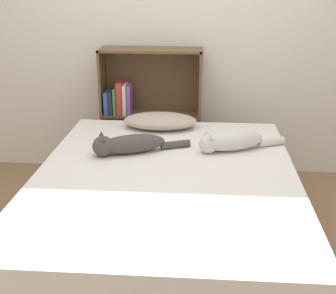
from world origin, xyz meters
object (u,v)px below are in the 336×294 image
at_px(pillow, 160,121).
at_px(bookshelf, 148,110).
at_px(cat_dark, 127,144).
at_px(cat_light, 231,141).
at_px(bed, 166,214).

relative_size(pillow, bookshelf, 0.51).
height_order(pillow, cat_dark, cat_dark).
height_order(cat_dark, bookshelf, bookshelf).
relative_size(cat_light, cat_dark, 0.94).
relative_size(cat_dark, bookshelf, 0.57).
xyz_separation_m(bed, cat_light, (0.39, 0.39, 0.34)).
bearing_deg(bed, cat_dark, 133.62).
bearing_deg(pillow, bookshelf, 109.15).
distance_m(bed, pillow, 0.90).
relative_size(pillow, cat_light, 0.95).
height_order(bed, cat_light, cat_light).
bearing_deg(cat_dark, cat_light, 167.22).
xyz_separation_m(bed, bookshelf, (-0.25, 1.24, 0.29)).
bearing_deg(cat_light, cat_dark, -12.69).
distance_m(bed, cat_dark, 0.52).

